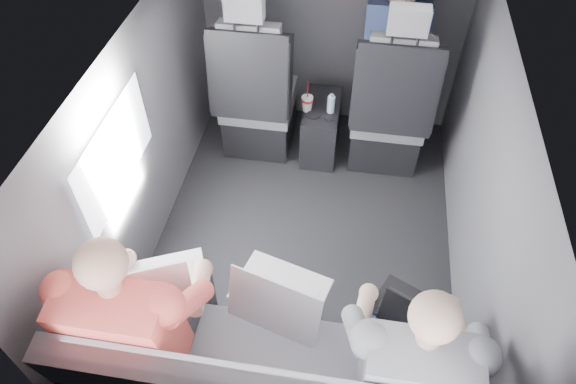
% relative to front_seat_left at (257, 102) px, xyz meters
% --- Properties ---
extents(floor, '(2.60, 2.60, 0.00)m').
position_rel_front_seat_left_xyz_m(floor, '(0.45, -0.84, -0.40)').
color(floor, black).
rests_on(floor, ground).
extents(ceiling, '(2.60, 2.60, 0.00)m').
position_rel_front_seat_left_xyz_m(ceiling, '(0.45, -0.84, 0.95)').
color(ceiling, '#B2B2AD').
rests_on(ceiling, panel_back).
extents(panel_left, '(0.02, 2.60, 1.35)m').
position_rel_front_seat_left_xyz_m(panel_left, '(-0.45, -0.84, 0.27)').
color(panel_left, '#56565B').
rests_on(panel_left, floor).
extents(panel_right, '(0.02, 2.60, 1.35)m').
position_rel_front_seat_left_xyz_m(panel_right, '(1.35, -0.84, 0.27)').
color(panel_right, '#56565B').
rests_on(panel_right, floor).
extents(panel_front, '(1.80, 0.02, 1.35)m').
position_rel_front_seat_left_xyz_m(panel_front, '(0.45, 0.46, 0.27)').
color(panel_front, '#56565B').
rests_on(panel_front, floor).
extents(side_window, '(0.02, 0.75, 0.42)m').
position_rel_front_seat_left_xyz_m(side_window, '(-0.43, -1.14, 0.50)').
color(side_window, white).
rests_on(side_window, panel_left).
extents(seatbelt, '(0.35, 0.11, 0.59)m').
position_rel_front_seat_left_xyz_m(seatbelt, '(0.90, -0.17, 0.40)').
color(seatbelt, black).
rests_on(seatbelt, front_seat_right).
extents(front_seat_left, '(0.52, 0.58, 1.26)m').
position_rel_front_seat_left_xyz_m(front_seat_left, '(0.00, 0.00, 0.00)').
color(front_seat_left, black).
rests_on(front_seat_left, floor).
extents(front_seat_right, '(0.52, 0.58, 1.26)m').
position_rel_front_seat_left_xyz_m(front_seat_right, '(0.90, 0.00, 0.00)').
color(front_seat_right, black).
rests_on(front_seat_right, floor).
extents(center_console, '(0.24, 0.48, 0.41)m').
position_rel_front_seat_left_xyz_m(center_console, '(0.45, 0.04, -0.20)').
color(center_console, black).
rests_on(center_console, floor).
extents(soda_cup, '(0.08, 0.08, 0.24)m').
position_rel_front_seat_left_xyz_m(soda_cup, '(0.35, -0.03, 0.06)').
color(soda_cup, white).
rests_on(soda_cup, center_console).
extents(water_bottle, '(0.05, 0.05, 0.15)m').
position_rel_front_seat_left_xyz_m(water_bottle, '(0.51, -0.03, 0.07)').
color(water_bottle, '#ABC7E8').
rests_on(water_bottle, center_console).
extents(laptop_white, '(0.42, 0.45, 0.26)m').
position_rel_front_seat_left_xyz_m(laptop_white, '(-0.09, -1.64, 0.24)').
color(laptop_white, white).
rests_on(laptop_white, passenger_rear_left).
extents(laptop_silver, '(0.46, 0.46, 0.28)m').
position_rel_front_seat_left_xyz_m(laptop_silver, '(0.44, -1.62, 0.24)').
color(laptop_silver, silver).
rests_on(laptop_silver, rear_bench).
extents(laptop_black, '(0.37, 0.40, 0.22)m').
position_rel_front_seat_left_xyz_m(laptop_black, '(1.01, -1.62, 0.23)').
color(laptop_black, black).
rests_on(laptop_black, passenger_rear_right).
extents(passenger_rear_left, '(0.52, 0.64, 1.25)m').
position_rel_front_seat_left_xyz_m(passenger_rear_left, '(-0.11, -1.81, 0.24)').
color(passenger_rear_left, '#303135').
rests_on(passenger_rear_left, rear_bench).
extents(passenger_rear_right, '(0.49, 0.61, 1.20)m').
position_rel_front_seat_left_xyz_m(passenger_rear_right, '(1.00, -1.81, 0.22)').
color(passenger_rear_right, navy).
rests_on(passenger_rear_right, rear_bench).
extents(passenger_front_right, '(0.40, 0.40, 0.82)m').
position_rel_front_seat_left_xyz_m(passenger_front_right, '(0.87, 0.26, 0.35)').
color(passenger_front_right, navy).
rests_on(passenger_front_right, front_seat_right).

